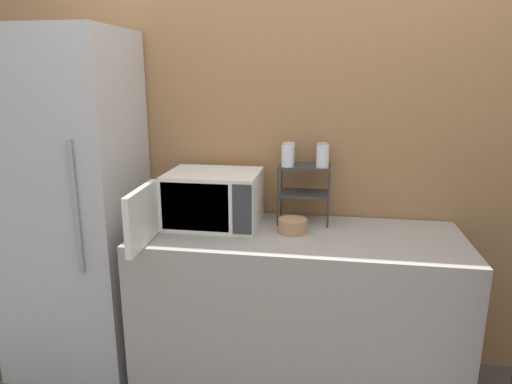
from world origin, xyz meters
TOP-DOWN VIEW (x-y plane):
  - wall_back at (0.00, 0.70)m, footprint 8.00×0.06m
  - counter at (0.00, 0.33)m, footprint 1.69×0.66m
  - microwave at (-0.48, 0.40)m, footprint 0.52×0.77m
  - dish_rack at (0.01, 0.54)m, footprint 0.28×0.20m
  - glass_front_left at (-0.08, 0.48)m, footprint 0.07×0.07m
  - glass_back_right at (0.11, 0.60)m, footprint 0.07×0.07m
  - glass_front_right at (0.11, 0.49)m, footprint 0.07×0.07m
  - glass_back_left at (-0.08, 0.59)m, footprint 0.07×0.07m
  - bowl at (-0.03, 0.34)m, footprint 0.15×0.15m
  - refrigerator at (-1.28, 0.36)m, footprint 0.71×0.63m

SIDE VIEW (x-z plane):
  - counter at x=0.00m, z-range 0.00..0.90m
  - bowl at x=-0.03m, z-range 0.89..0.97m
  - refrigerator at x=-1.28m, z-range 0.00..1.93m
  - microwave at x=-0.48m, z-range 0.90..1.19m
  - dish_rack at x=0.01m, z-range 0.97..1.29m
  - glass_front_left at x=-0.08m, z-range 1.22..1.33m
  - glass_back_right at x=0.11m, z-range 1.22..1.33m
  - glass_front_right at x=0.11m, z-range 1.22..1.33m
  - glass_back_left at x=-0.08m, z-range 1.22..1.33m
  - wall_back at x=0.00m, z-range 0.00..2.60m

